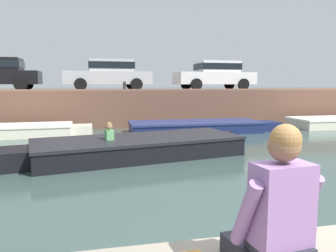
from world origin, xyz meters
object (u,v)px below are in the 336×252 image
at_px(car_centre_white, 215,74).
at_px(mooring_bollard_mid, 125,86).
at_px(boat_moored_west_cream, 21,131).
at_px(bottle_drink, 296,248).
at_px(motorboat_passing, 130,148).
at_px(car_left_inner_silver, 109,73).
at_px(person_seated_left, 276,215).
at_px(boat_moored_central_navy, 201,127).

height_order(car_centre_white, mooring_bollard_mid, car_centre_white).
distance_m(boat_moored_west_cream, bottle_drink, 12.64).
xyz_separation_m(boat_moored_west_cream, motorboat_passing, (3.84, -4.67, 0.04)).
height_order(car_left_inner_silver, car_centre_white, same).
bearing_deg(boat_moored_west_cream, car_centre_white, 19.91).
distance_m(car_left_inner_silver, car_centre_white, 5.72).
height_order(car_centre_white, person_seated_left, car_centre_white).
relative_size(motorboat_passing, mooring_bollard_mid, 15.95).
height_order(boat_moored_central_navy, mooring_bollard_mid, mooring_bollard_mid).
bearing_deg(car_left_inner_silver, boat_moored_central_navy, -45.43).
relative_size(boat_moored_central_navy, bottle_drink, 32.52).
bearing_deg(car_centre_white, motorboat_passing, -124.23).
distance_m(car_left_inner_silver, mooring_bollard_mid, 1.80).
bearing_deg(bottle_drink, car_left_inner_silver, 92.63).
bearing_deg(car_left_inner_silver, bottle_drink, -87.37).
bearing_deg(motorboat_passing, bottle_drink, -86.41).
bearing_deg(car_left_inner_silver, boat_moored_west_cream, -136.81).
xyz_separation_m(boat_moored_central_navy, bottle_drink, (-3.02, -11.46, 0.71)).
relative_size(boat_moored_west_cream, motorboat_passing, 0.72).
relative_size(motorboat_passing, car_left_inner_silver, 1.62).
height_order(boat_moored_west_cream, car_left_inner_silver, car_left_inner_silver).
bearing_deg(car_centre_white, car_left_inner_silver, 180.00).
bearing_deg(mooring_bollard_mid, bottle_drink, -89.82).
height_order(boat_moored_central_navy, person_seated_left, person_seated_left).
xyz_separation_m(boat_moored_central_navy, motorboat_passing, (-3.47, -4.26, 0.04)).
distance_m(person_seated_left, bottle_drink, 0.35).
bearing_deg(car_centre_white, bottle_drink, -108.23).
bearing_deg(boat_moored_central_navy, bottle_drink, -104.77).
height_order(boat_moored_central_navy, car_centre_white, car_centre_white).
height_order(person_seated_left, bottle_drink, person_seated_left).
distance_m(motorboat_passing, bottle_drink, 7.25).
height_order(motorboat_passing, bottle_drink, bottle_drink).
height_order(mooring_bollard_mid, bottle_drink, mooring_bollard_mid).
bearing_deg(person_seated_left, boat_moored_central_navy, 74.40).
height_order(boat_moored_central_navy, bottle_drink, bottle_drink).
bearing_deg(mooring_bollard_mid, motorboat_passing, -93.62).
bearing_deg(mooring_bollard_mid, car_left_inner_silver, 112.76).
distance_m(boat_moored_west_cream, mooring_bollard_mid, 4.94).
relative_size(boat_moored_west_cream, car_centre_white, 1.19).
bearing_deg(boat_moored_central_navy, boat_moored_west_cream, 176.82).
relative_size(boat_moored_central_navy, mooring_bollard_mid, 14.91).
relative_size(boat_moored_west_cream, person_seated_left, 5.31).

